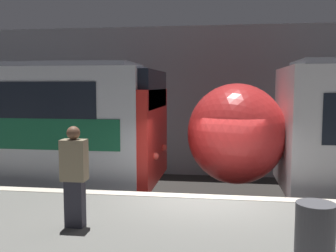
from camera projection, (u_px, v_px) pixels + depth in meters
name	position (u px, v px, depth m)	size (l,w,h in m)	color
ground_plane	(205.00, 246.00, 7.92)	(120.00, 120.00, 0.00)	#282623
station_rear_barrier	(215.00, 102.00, 13.96)	(50.00, 0.15, 5.33)	gray
person_waiting	(74.00, 175.00, 5.97)	(0.38, 0.24, 1.55)	#2D2D38
trash_bin	(315.00, 240.00, 4.42)	(0.44, 0.44, 0.85)	#4C4C51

